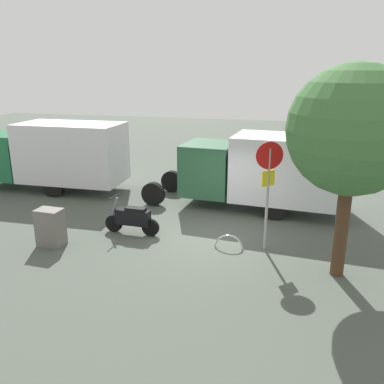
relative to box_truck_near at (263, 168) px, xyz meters
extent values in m
plane|color=#495148|center=(1.24, 3.00, -1.55)|extent=(60.00, 60.00, 0.00)
cylinder|color=black|center=(-0.66, -0.90, -1.10)|extent=(0.92, 0.32, 0.90)
cylinder|color=black|center=(-0.51, 0.99, -1.10)|extent=(0.92, 0.32, 0.90)
cylinder|color=black|center=(3.87, -1.26, -1.10)|extent=(0.92, 0.32, 0.90)
cylinder|color=black|center=(4.02, 0.63, -1.10)|extent=(0.92, 0.32, 0.90)
cube|color=silver|center=(-0.98, 0.08, 0.05)|extent=(4.21, 2.52, 2.31)
cube|color=#2B5A3C|center=(2.03, -0.16, -0.15)|extent=(1.96, 2.24, 1.90)
cube|color=black|center=(2.03, -0.16, 0.45)|extent=(1.97, 2.08, 0.60)
cylinder|color=black|center=(8.36, -1.31, -1.10)|extent=(0.90, 0.27, 0.90)
cylinder|color=black|center=(8.33, 0.59, -1.10)|extent=(0.90, 0.27, 0.90)
cube|color=silver|center=(7.95, -0.36, 0.11)|extent=(4.30, 2.28, 2.42)
cube|color=#1D643A|center=(11.08, -0.31, -0.15)|extent=(1.84, 2.13, 1.90)
cube|color=black|center=(11.08, -0.31, 0.45)|extent=(1.85, 1.97, 0.60)
cylinder|color=black|center=(4.35, 3.42, -1.27)|extent=(0.56, 0.11, 0.56)
cylinder|color=black|center=(3.10, 3.45, -1.27)|extent=(0.56, 0.11, 0.56)
cube|color=black|center=(3.68, 3.44, -0.99)|extent=(1.11, 0.35, 0.48)
cube|color=black|center=(3.58, 3.44, -0.72)|extent=(0.65, 0.30, 0.12)
cylinder|color=slate|center=(4.30, 3.42, -0.72)|extent=(0.28, 0.08, 0.69)
cylinder|color=black|center=(4.30, 3.42, -0.37)|extent=(0.05, 0.55, 0.04)
cylinder|color=#9E9EA3|center=(-0.43, 3.54, -0.07)|extent=(0.08, 0.08, 2.96)
cylinder|color=red|center=(-0.43, 3.56, 1.22)|extent=(0.71, 0.32, 0.76)
cube|color=yellow|center=(-0.43, 3.56, 0.58)|extent=(0.33, 0.33, 0.44)
cylinder|color=#47301E|center=(-2.34, 4.59, -0.25)|extent=(0.33, 0.33, 2.61)
sphere|color=#3C6B37|center=(-2.34, 4.59, 2.12)|extent=(3.04, 3.04, 3.04)
cube|color=slate|center=(5.71, 4.83, -1.00)|extent=(0.77, 0.55, 1.11)
torus|color=#B7B7BC|center=(0.58, 3.75, -1.55)|extent=(0.85, 0.09, 0.85)
camera|label=1|loc=(-1.12, 14.51, 3.48)|focal=38.01mm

